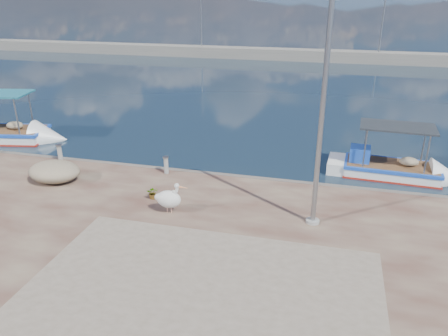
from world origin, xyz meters
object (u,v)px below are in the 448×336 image
Objects in this scene: boat_left at (2,136)px; pelican at (169,199)px; boat_right at (389,171)px; lamp_post at (321,126)px; bollard_near at (166,164)px.

pelican is (12.08, -6.38, 0.79)m from boat_left.
boat_left is at bearing -176.50° from boat_right.
boat_right is at bearing 63.51° from lamp_post.
boat_left is 11.21m from bollard_near.
bollard_near is (-1.36, 3.17, -0.12)m from pelican.
pelican is 3.46m from bollard_near.
bollard_near is (-6.14, 2.64, -2.90)m from lamp_post.
boat_right is at bearing 36.84° from pelican.
bollard_near is at bearing -27.98° from boat_left.
bollard_near is at bearing -156.83° from boat_right.
boat_right reaches higher than pelican.
lamp_post reaches higher than boat_left.
boat_left is 5.68× the size of pelican.
boat_right is 9.69m from bollard_near.
pelican is (-7.73, -6.47, 0.82)m from boat_right.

